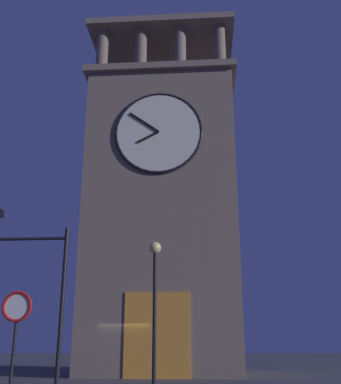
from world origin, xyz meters
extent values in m
plane|color=#4C4C51|center=(0.00, 0.00, 0.00)|extent=(200.00, 200.00, 0.00)
cube|color=#75665B|center=(-1.63, -3.26, 8.31)|extent=(8.31, 8.46, 16.63)
cube|color=#75665B|center=(-1.63, -3.26, 16.83)|extent=(8.91, 9.06, 0.40)
cylinder|color=#75665B|center=(-5.19, 0.37, 18.45)|extent=(0.70, 0.70, 2.85)
cylinder|color=#75665B|center=(-2.82, 0.37, 18.45)|extent=(0.70, 0.70, 2.85)
cylinder|color=#75665B|center=(-0.45, 0.37, 18.45)|extent=(0.70, 0.70, 2.85)
cylinder|color=#75665B|center=(1.92, 0.37, 18.45)|extent=(0.70, 0.70, 2.85)
cylinder|color=#75665B|center=(-5.19, -6.89, 18.45)|extent=(0.70, 0.70, 2.85)
cylinder|color=#75665B|center=(-2.82, -6.89, 18.45)|extent=(0.70, 0.70, 2.85)
cylinder|color=#75665B|center=(-0.45, -6.89, 18.45)|extent=(0.70, 0.70, 2.85)
cylinder|color=#75665B|center=(1.92, -6.89, 18.45)|extent=(0.70, 0.70, 2.85)
cube|color=#75665B|center=(-1.63, -3.26, 20.08)|extent=(8.91, 9.06, 0.40)
cylinder|color=black|center=(-1.63, -3.26, 21.44)|extent=(0.12, 0.12, 2.32)
cylinder|color=silver|center=(-1.63, 1.03, 12.64)|extent=(4.71, 0.12, 4.71)
torus|color=black|center=(-1.63, 1.05, 12.64)|extent=(4.87, 0.16, 4.87)
cube|color=black|center=(-1.06, 1.13, 12.34)|extent=(1.20, 0.06, 0.71)
cube|color=black|center=(-0.83, 1.13, 13.23)|extent=(1.68, 0.06, 1.28)
cube|color=orange|center=(-1.63, 0.92, 2.00)|extent=(3.20, 0.24, 4.00)
cylinder|color=black|center=(1.23, 7.28, 2.87)|extent=(0.16, 0.16, 5.74)
cylinder|color=black|center=(3.22, 7.28, 5.34)|extent=(3.99, 0.12, 0.12)
cylinder|color=black|center=(-2.15, 7.29, 2.35)|extent=(0.14, 0.14, 4.70)
sphere|color=#F9DB8C|center=(-2.15, 7.29, 4.92)|extent=(0.44, 0.44, 0.44)
cylinder|color=black|center=(0.80, 12.51, 1.24)|extent=(0.08, 0.08, 2.48)
cylinder|color=white|center=(0.80, 12.55, 2.38)|extent=(0.70, 0.04, 0.70)
torus|color=red|center=(0.80, 12.57, 2.38)|extent=(0.78, 0.08, 0.78)
camera|label=1|loc=(-3.92, 24.43, 1.40)|focal=43.98mm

